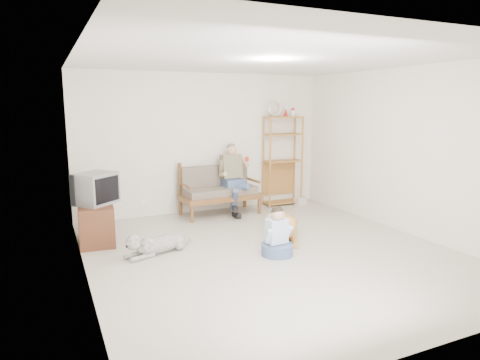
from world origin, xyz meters
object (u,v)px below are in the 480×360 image
loveseat (219,189)px  tv_stand (96,223)px  etagere (283,160)px  golden_retriever (285,226)px

loveseat → tv_stand: bearing=-163.3°
etagere → golden_retriever: (-1.11, -2.01, -0.77)m
tv_stand → golden_retriever: bearing=-15.2°
loveseat → etagere: size_ratio=0.71×
tv_stand → golden_retriever: 2.95m
etagere → tv_stand: (-3.89, -1.01, -0.65)m
etagere → golden_retriever: 2.42m
etagere → tv_stand: 4.07m
loveseat → tv_stand: (-2.37, -0.84, -0.19)m
golden_retriever → etagere: bearing=86.9°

